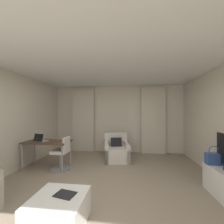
# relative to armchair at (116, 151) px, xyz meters

# --- Properties ---
(ground_plane) EXTENTS (12.00, 12.00, 0.00)m
(ground_plane) POSITION_rel_armchair_xyz_m (-0.05, -2.06, -0.28)
(ground_plane) COLOR gray
(wall_window) EXTENTS (5.12, 0.06, 2.60)m
(wall_window) POSITION_rel_armchair_xyz_m (-0.05, 0.97, 1.02)
(wall_window) COLOR beige
(wall_window) RESTS_ON ground
(ceiling) EXTENTS (5.12, 6.12, 0.06)m
(ceiling) POSITION_rel_armchair_xyz_m (-0.05, -2.06, 2.35)
(ceiling) COLOR white
(ceiling) RESTS_ON wall_left
(curtain_left_panel) EXTENTS (0.90, 0.06, 2.50)m
(curtain_left_panel) POSITION_rel_armchair_xyz_m (-1.42, 0.84, 0.97)
(curtain_left_panel) COLOR beige
(curtain_left_panel) RESTS_ON ground
(curtain_right_panel) EXTENTS (0.90, 0.06, 2.50)m
(curtain_right_panel) POSITION_rel_armchair_xyz_m (1.33, 0.84, 0.97)
(curtain_right_panel) COLOR beige
(curtain_right_panel) RESTS_ON ground
(armchair) EXTENTS (0.91, 0.97, 0.84)m
(armchair) POSITION_rel_armchair_xyz_m (0.00, 0.00, 0.00)
(armchair) COLOR silver
(armchair) RESTS_ON ground
(desk) EXTENTS (1.21, 0.59, 0.75)m
(desk) POSITION_rel_armchair_xyz_m (-1.84, -0.96, 0.40)
(desk) COLOR #4C3828
(desk) RESTS_ON ground
(desk_chair) EXTENTS (0.48, 0.48, 0.88)m
(desk_chair) POSITION_rel_armchair_xyz_m (-1.39, -1.01, 0.11)
(desk_chair) COLOR gray
(desk_chair) RESTS_ON ground
(laptop) EXTENTS (0.38, 0.33, 0.22)m
(laptop) POSITION_rel_armchair_xyz_m (-2.00, -1.02, 0.52)
(laptop) COLOR #ADADB2
(laptop) RESTS_ON desk
(coffee_table) EXTENTS (0.72, 0.67, 0.40)m
(coffee_table) POSITION_rel_armchair_xyz_m (-0.55, -2.78, -0.08)
(coffee_table) COLOR white
(coffee_table) RESTS_ON ground
(magazine_open) EXTENTS (0.31, 0.25, 0.01)m
(magazine_open) POSITION_rel_armchair_xyz_m (-0.48, -2.73, 0.12)
(magazine_open) COLOR black
(magazine_open) RESTS_ON coffee_table
(handbag_primary) EXTENTS (0.30, 0.14, 0.37)m
(handbag_primary) POSITION_rel_armchair_xyz_m (2.08, -1.61, 0.36)
(handbag_primary) COLOR #335193
(handbag_primary) RESTS_ON tv_console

